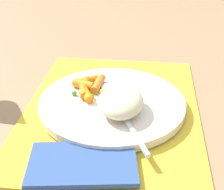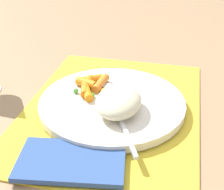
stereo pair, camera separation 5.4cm
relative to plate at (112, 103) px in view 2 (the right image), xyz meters
name	(u,v)px [view 2 (the right image)]	position (x,y,z in m)	size (l,w,h in m)	color
ground_plane	(112,109)	(0.00, 0.00, -0.01)	(2.40, 2.40, 0.00)	#997551
placemat	(112,108)	(0.00, 0.00, -0.01)	(0.41, 0.31, 0.01)	gold
plate	(112,103)	(0.00, 0.00, 0.00)	(0.26, 0.26, 0.01)	silver
rice_mound	(119,102)	(-0.03, -0.02, 0.03)	(0.10, 0.07, 0.04)	beige
carrot_portion	(92,86)	(0.03, 0.05, 0.01)	(0.09, 0.09, 0.02)	orange
pea_scatter	(93,93)	(0.01, 0.04, 0.01)	(0.06, 0.09, 0.01)	#52B040
fork	(116,108)	(-0.03, -0.01, 0.01)	(0.20, 0.10, 0.01)	silver
napkin	(71,161)	(-0.16, 0.02, 0.00)	(0.09, 0.15, 0.01)	#33518C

